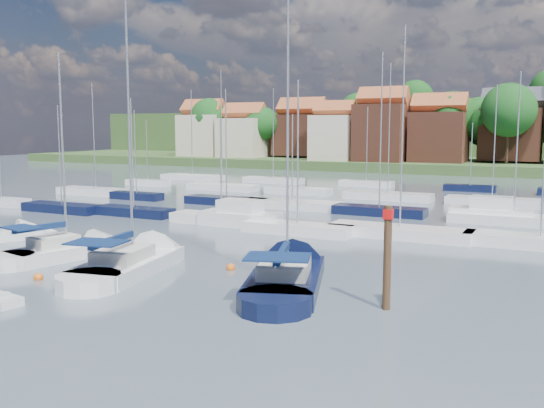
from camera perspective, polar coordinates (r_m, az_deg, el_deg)
The scene contains 12 objects.
ground at distance 67.68m, azimuth 9.31°, elevation 0.09°, with size 260.00×260.00×0.00m, color #414D58.
sailboat_left at distance 41.52m, azimuth -17.97°, elevation -4.19°, with size 4.92×10.64×14.05m.
sailboat_centre at distance 37.58m, azimuth -12.09°, elevation -5.19°, with size 5.69×13.25×17.39m.
sailboat_navy at distance 33.68m, azimuth 1.69°, elevation -6.49°, with size 7.57×13.79×18.42m.
sailboat_far at distance 49.31m, azimuth -24.25°, elevation -2.73°, with size 6.72×9.51×12.64m.
timber_piling at distance 28.39m, azimuth 10.76°, elevation -6.81°, with size 0.40×0.40×7.07m.
buoy_c at distance 35.99m, azimuth -21.13°, elevation -6.65°, with size 0.53×0.53×0.53m, color #D85914.
buoy_d at distance 31.51m, azimuth -16.68°, elevation -8.42°, with size 0.46×0.46×0.46m, color beige.
buoy_e at distance 35.93m, azimuth -3.91°, elevation -6.19°, with size 0.54×0.54×0.54m, color #D85914.
buoy_f at distance 27.74m, azimuth -1.44°, elevation -10.26°, with size 0.54×0.54×0.54m, color beige.
marina_field at distance 62.48m, azimuth 9.67°, elevation -0.11°, with size 79.62×41.41×15.93m.
far_shore_town at distance 157.89m, azimuth 20.19°, elevation 5.48°, with size 212.46×90.00×22.27m.
Camera 1 is at (19.73, -24.20, 8.36)m, focal length 40.00 mm.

